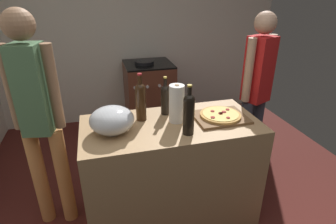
{
  "coord_description": "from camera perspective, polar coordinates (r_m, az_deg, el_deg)",
  "views": [
    {
      "loc": [
        -0.52,
        -1.18,
        1.83
      ],
      "look_at": [
        -0.02,
        0.69,
        0.93
      ],
      "focal_mm": 29.24,
      "sensor_mm": 36.0,
      "label": 1
    }
  ],
  "objects": [
    {
      "name": "ground_plane",
      "position": [
        3.15,
        -2.79,
        -10.92
      ],
      "size": [
        4.22,
        3.26,
        0.02
      ],
      "primitive_type": "cube",
      "color": "#511E19"
    },
    {
      "name": "kitchen_wall_rear",
      "position": [
        3.96,
        -7.69,
        16.9
      ],
      "size": [
        4.22,
        0.1,
        2.6
      ],
      "primitive_type": "cube",
      "color": "silver",
      "rests_on": "ground_plane"
    },
    {
      "name": "counter",
      "position": [
        2.3,
        0.66,
        -12.22
      ],
      "size": [
        1.35,
        0.65,
        0.88
      ],
      "primitive_type": "cube",
      "color": "tan",
      "rests_on": "ground_plane"
    },
    {
      "name": "cutting_board",
      "position": [
        2.18,
        10.84,
        -1.06
      ],
      "size": [
        0.4,
        0.32,
        0.02
      ],
      "primitive_type": "cube",
      "color": "brown",
      "rests_on": "counter"
    },
    {
      "name": "pizza",
      "position": [
        2.17,
        10.88,
        -0.57
      ],
      "size": [
        0.32,
        0.32,
        0.03
      ],
      "color": "tan",
      "rests_on": "cutting_board"
    },
    {
      "name": "mixing_bowl",
      "position": [
        1.94,
        -11.62,
        -1.65
      ],
      "size": [
        0.31,
        0.31,
        0.19
      ],
      "color": "#B2B2B7",
      "rests_on": "counter"
    },
    {
      "name": "paper_towel_roll",
      "position": [
        2.04,
        1.81,
        1.73
      ],
      "size": [
        0.11,
        0.11,
        0.29
      ],
      "color": "white",
      "rests_on": "counter"
    },
    {
      "name": "wine_bottle_green",
      "position": [
        2.07,
        -5.72,
        2.52
      ],
      "size": [
        0.08,
        0.08,
        0.37
      ],
      "color": "#331E0F",
      "rests_on": "counter"
    },
    {
      "name": "wine_bottle_dark",
      "position": [
        1.86,
        4.35,
        -0.06
      ],
      "size": [
        0.08,
        0.08,
        0.36
      ],
      "color": "black",
      "rests_on": "counter"
    },
    {
      "name": "wine_bottle_amber",
      "position": [
        2.17,
        -0.58,
        2.88
      ],
      "size": [
        0.07,
        0.07,
        0.31
      ],
      "color": "black",
      "rests_on": "counter"
    },
    {
      "name": "stove",
      "position": [
        3.81,
        -3.96,
        3.57
      ],
      "size": [
        0.63,
        0.62,
        0.94
      ],
      "color": "brown",
      "rests_on": "ground_plane"
    },
    {
      "name": "person_in_stripes",
      "position": [
        2.18,
        -25.47,
        -0.48
      ],
      "size": [
        0.36,
        0.23,
        1.71
      ],
      "color": "#D88C4C",
      "rests_on": "ground_plane"
    },
    {
      "name": "person_in_red",
      "position": [
        2.76,
        17.92,
        4.87
      ],
      "size": [
        0.36,
        0.27,
        1.64
      ],
      "color": "#383D4C",
      "rests_on": "ground_plane"
    }
  ]
}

